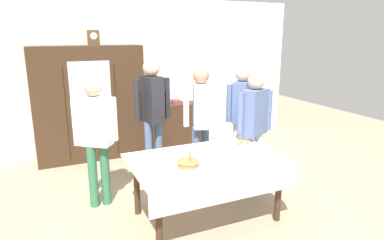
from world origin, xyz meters
TOP-DOWN VIEW (x-y plane):
  - ground_plane at (0.00, 0.00)m, footprint 12.00×12.00m
  - back_wall at (0.00, 2.65)m, footprint 6.40×0.10m
  - dining_table at (0.00, -0.24)m, footprint 1.70×1.09m
  - wall_cabinet at (-0.90, 2.35)m, footprint 1.77×0.46m
  - mantel_clock at (-0.77, 2.35)m, footprint 0.18×0.11m
  - bookshelf_low at (0.67, 2.41)m, footprint 1.06×0.35m
  - book_stack at (0.67, 2.41)m, footprint 0.17×0.22m
  - tea_cup_near_right at (0.70, -0.53)m, footprint 0.13×0.13m
  - tea_cup_far_left at (0.43, -0.57)m, footprint 0.13×0.13m
  - tea_cup_back_edge at (0.10, -0.30)m, footprint 0.13×0.13m
  - bread_basket at (-0.28, -0.33)m, footprint 0.24×0.24m
  - pastry_plate at (0.63, 0.04)m, footprint 0.28×0.28m
  - spoon_far_left at (0.07, 0.05)m, footprint 0.12×0.02m
  - spoon_near_right at (-0.31, -0.06)m, footprint 0.12×0.02m
  - spoon_near_left at (0.19, -0.58)m, footprint 0.12×0.02m
  - person_behind_table_right at (-0.21, 1.08)m, footprint 0.52×0.39m
  - person_near_right_end at (-1.07, 0.61)m, footprint 0.52×0.38m
  - person_behind_table_left at (0.38, 0.76)m, footprint 0.52×0.41m
  - person_beside_shelf at (0.90, 0.20)m, footprint 0.52×0.33m
  - person_by_cabinet at (1.05, 0.74)m, footprint 0.52×0.39m

SIDE VIEW (x-z plane):
  - ground_plane at x=0.00m, z-range 0.00..0.00m
  - bookshelf_low at x=0.67m, z-range 0.00..0.81m
  - dining_table at x=0.00m, z-range 0.27..1.00m
  - spoon_far_left at x=0.07m, z-range 0.73..0.74m
  - spoon_near_right at x=-0.31m, z-range 0.73..0.74m
  - spoon_near_left at x=0.19m, z-range 0.73..0.74m
  - pastry_plate at x=0.63m, z-range 0.72..0.77m
  - tea_cup_far_left at x=0.43m, z-range 0.72..0.79m
  - tea_cup_near_right at x=0.70m, z-range 0.73..0.79m
  - tea_cup_back_edge at x=0.10m, z-range 0.73..0.79m
  - bread_basket at x=-0.28m, z-range 0.68..0.84m
  - book_stack at x=0.67m, z-range 0.81..0.88m
  - wall_cabinet at x=-0.90m, z-range 0.00..1.90m
  - person_near_right_end at x=-1.07m, z-range 0.17..1.76m
  - person_beside_shelf at x=0.90m, z-range 0.17..1.78m
  - person_by_cabinet at x=1.05m, z-range 0.18..1.82m
  - person_behind_table_left at x=0.38m, z-range 0.18..1.82m
  - person_behind_table_right at x=-0.21m, z-range 0.20..1.95m
  - back_wall at x=0.00m, z-range 0.00..2.70m
  - mantel_clock at x=-0.77m, z-range 1.90..2.14m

